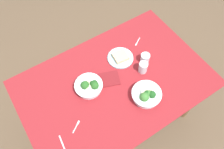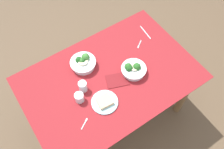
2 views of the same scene
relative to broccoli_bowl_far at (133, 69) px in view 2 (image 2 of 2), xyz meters
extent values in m
plane|color=brown|center=(0.19, -0.06, -0.77)|extent=(6.00, 6.00, 0.00)
cube|color=maroon|center=(0.19, -0.06, -0.04)|extent=(1.46, 0.97, 0.01)
cube|color=brown|center=(0.19, -0.06, -0.06)|extent=(1.42, 0.94, 0.02)
cylinder|color=brown|center=(-0.43, -0.44, -0.42)|extent=(0.07, 0.07, 0.70)
cylinder|color=brown|center=(0.82, -0.44, -0.42)|extent=(0.07, 0.07, 0.70)
cylinder|color=brown|center=(-0.43, 0.31, -0.42)|extent=(0.07, 0.07, 0.70)
cylinder|color=white|center=(0.00, 0.00, -0.01)|extent=(0.19, 0.19, 0.05)
cylinder|color=white|center=(0.00, 0.00, 0.01)|extent=(0.21, 0.21, 0.01)
sphere|color=#1E511E|center=(0.04, -0.01, 0.03)|extent=(0.05, 0.05, 0.05)
sphere|color=#286023|center=(-0.03, 0.01, 0.03)|extent=(0.07, 0.07, 0.07)
sphere|color=#1E511E|center=(0.03, -0.01, 0.03)|extent=(0.05, 0.05, 0.05)
sphere|color=#286023|center=(0.03, -0.03, 0.03)|extent=(0.06, 0.06, 0.06)
cylinder|color=beige|center=(-0.01, 0.00, 0.03)|extent=(0.07, 0.07, 0.01)
cylinder|color=white|center=(0.32, -0.29, -0.01)|extent=(0.20, 0.20, 0.05)
cylinder|color=white|center=(0.32, -0.29, 0.02)|extent=(0.22, 0.22, 0.01)
sphere|color=#3D7A33|center=(0.32, -0.30, 0.03)|extent=(0.05, 0.05, 0.05)
sphere|color=#286023|center=(0.28, -0.31, 0.03)|extent=(0.04, 0.04, 0.04)
sphere|color=#1E511E|center=(0.31, -0.29, 0.03)|extent=(0.04, 0.04, 0.04)
sphere|color=#1E511E|center=(0.34, -0.32, 0.03)|extent=(0.06, 0.06, 0.06)
sphere|color=#3D7A33|center=(0.28, -0.31, 0.04)|extent=(0.07, 0.07, 0.07)
cylinder|color=beige|center=(0.32, -0.29, 0.03)|extent=(0.08, 0.08, 0.01)
cylinder|color=#99C6D1|center=(0.36, 0.11, -0.03)|extent=(0.21, 0.21, 0.01)
cube|color=#CCB284|center=(0.36, 0.11, -0.01)|extent=(0.12, 0.12, 0.03)
cylinder|color=silver|center=(0.51, -0.02, 0.00)|extent=(0.07, 0.07, 0.08)
cylinder|color=silver|center=(0.44, -0.09, 0.01)|extent=(0.07, 0.07, 0.10)
cube|color=#B7B7BC|center=(0.59, 0.18, -0.04)|extent=(0.06, 0.04, 0.00)
cube|color=#B7B7BC|center=(0.55, 0.15, -0.04)|extent=(0.03, 0.03, 0.00)
cube|color=#B7B7BC|center=(-0.24, -0.22, -0.04)|extent=(0.06, 0.05, 0.00)
cube|color=#B7B7BC|center=(-0.20, -0.19, -0.04)|extent=(0.03, 0.03, 0.00)
cube|color=#B7B7BC|center=(-0.37, -0.29, -0.04)|extent=(0.03, 0.18, 0.00)
cube|color=maroon|center=(0.16, -0.01, -0.04)|extent=(0.22, 0.19, 0.01)
camera|label=1|loc=(-0.29, -0.76, 1.48)|focal=35.93mm
camera|label=2|loc=(0.78, 0.84, 1.73)|focal=39.46mm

